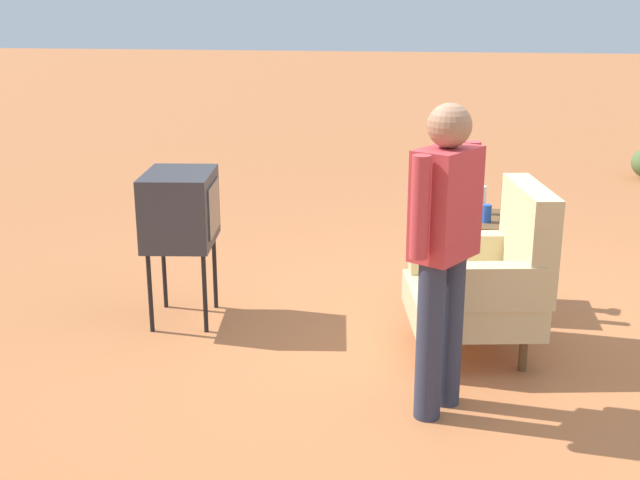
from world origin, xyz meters
TOP-DOWN VIEW (x-y plane):
  - ground_plane at (0.00, 0.00)m, footprint 60.00×60.00m
  - armchair at (0.12, 0.21)m, footprint 0.88×0.90m
  - side_table at (-0.68, 0.15)m, footprint 0.56×0.56m
  - tv_on_stand at (-0.13, -1.81)m, footprint 0.65×0.51m
  - person_standing at (0.91, -0.08)m, footprint 0.50×0.37m
  - bottle_tall_amber at (-0.56, 0.34)m, footprint 0.07×0.07m
  - soda_can_blue at (-0.57, 0.22)m, footprint 0.07×0.07m
  - bottle_short_clear at (-0.80, 0.19)m, footprint 0.06×0.06m
  - flower_vase at (-0.78, 0.37)m, footprint 0.15×0.10m

SIDE VIEW (x-z plane):
  - ground_plane at x=0.00m, z-range 0.00..0.00m
  - armchair at x=0.12m, z-range -0.03..1.03m
  - side_table at x=-0.68m, z-range 0.23..0.88m
  - soda_can_blue at x=-0.57m, z-range 0.65..0.78m
  - bottle_short_clear at x=-0.80m, z-range 0.65..0.85m
  - tv_on_stand at x=-0.13m, z-range 0.27..1.30m
  - flower_vase at x=-0.78m, z-range 0.67..0.93m
  - bottle_tall_amber at x=-0.56m, z-range 0.65..0.95m
  - person_standing at x=0.91m, z-range 0.12..1.76m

